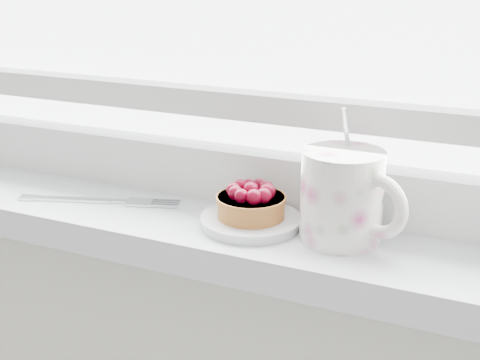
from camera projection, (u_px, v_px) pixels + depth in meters
The scene contains 4 objects.
saucer at pixel (251, 221), 0.81m from camera, with size 0.12×0.12×0.01m, color silver.
raspberry_tart at pixel (251, 202), 0.80m from camera, with size 0.09×0.09×0.04m.
floral_mug at pixel (344, 195), 0.76m from camera, with size 0.15×0.12×0.15m.
fork at pixel (98, 200), 0.89m from camera, with size 0.21×0.09×0.00m.
Camera 1 is at (0.30, 1.20, 1.26)m, focal length 50.00 mm.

